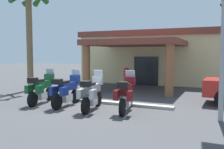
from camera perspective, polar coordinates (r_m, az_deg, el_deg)
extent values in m
plane|color=#424244|center=(11.30, -4.81, -7.16)|extent=(80.00, 80.00, 0.00)
cube|color=beige|center=(21.93, 10.01, 3.33)|extent=(11.16, 6.58, 3.65)
cube|color=#1E2328|center=(18.82, 7.67, 0.79)|extent=(1.80, 0.13, 2.10)
cube|color=brown|center=(16.51, 5.47, 7.06)|extent=(5.96, 4.99, 0.35)
cylinder|color=brown|center=(15.66, -5.79, 1.37)|extent=(0.47, 0.47, 2.83)
cylinder|color=brown|center=(13.91, 12.78, 0.85)|extent=(0.47, 0.47, 2.83)
cube|color=brown|center=(21.98, 10.09, 8.67)|extent=(11.57, 6.98, 0.44)
cylinder|color=black|center=(12.92, -13.83, -4.29)|extent=(0.26, 0.67, 0.66)
cylinder|color=black|center=(11.60, -17.44, -5.39)|extent=(0.26, 0.67, 0.66)
cube|color=silver|center=(12.23, -15.60, -4.65)|extent=(0.41, 0.61, 0.32)
cube|color=#19512D|center=(12.29, -15.30, -2.19)|extent=(0.50, 1.19, 0.34)
cube|color=black|center=(11.96, -16.15, -1.34)|extent=(0.38, 0.64, 0.10)
cube|color=#19512D|center=(12.81, -13.94, -0.68)|extent=(0.48, 0.31, 0.36)
cube|color=#B2BCC6|center=(12.85, -13.80, 0.60)|extent=(0.41, 0.19, 0.36)
cube|color=#19512D|center=(11.80, -18.19, -3.13)|extent=(0.26, 0.47, 0.36)
cube|color=#19512D|center=(11.53, -16.00, -3.26)|extent=(0.26, 0.47, 0.36)
cube|color=black|center=(11.53, -17.41, -1.24)|extent=(0.41, 0.38, 0.22)
cylinder|color=black|center=(12.08, -8.22, -4.83)|extent=(0.17, 0.67, 0.66)
cylinder|color=black|center=(10.78, -12.31, -6.04)|extent=(0.17, 0.67, 0.66)
cube|color=silver|center=(11.39, -10.21, -5.23)|extent=(0.35, 0.58, 0.32)
cube|color=navy|center=(11.44, -9.86, -2.60)|extent=(0.36, 1.16, 0.34)
cube|color=black|center=(11.12, -10.81, -1.68)|extent=(0.31, 0.61, 0.10)
cube|color=navy|center=(11.95, -8.31, -0.96)|extent=(0.45, 0.26, 0.36)
cube|color=#B2BCC6|center=(12.00, -8.14, 0.40)|extent=(0.41, 0.14, 0.36)
cube|color=navy|center=(10.97, -13.05, -3.59)|extent=(0.20, 0.45, 0.36)
cube|color=navy|center=(10.69, -10.74, -3.77)|extent=(0.20, 0.45, 0.36)
cube|color=black|center=(10.70, -12.24, -1.57)|extent=(0.38, 0.34, 0.22)
cylinder|color=black|center=(11.26, -3.17, -5.48)|extent=(0.25, 0.67, 0.66)
cylinder|color=black|center=(9.83, -5.97, -7.00)|extent=(0.25, 0.67, 0.66)
cube|color=silver|center=(10.51, -4.52, -6.00)|extent=(0.41, 0.61, 0.32)
cube|color=#B2B2B7|center=(10.57, -4.27, -3.14)|extent=(0.49, 1.18, 0.34)
cube|color=black|center=(10.21, -4.91, -2.17)|extent=(0.38, 0.64, 0.10)
cube|color=#B2B2B7|center=(11.13, -3.22, -1.34)|extent=(0.47, 0.31, 0.36)
cube|color=#B2BCC6|center=(11.18, -3.10, 0.13)|extent=(0.41, 0.18, 0.36)
cube|color=#B2B2B7|center=(9.98, -7.08, -4.32)|extent=(0.25, 0.46, 0.36)
cube|color=#B2B2B7|center=(9.80, -4.25, -4.47)|extent=(0.25, 0.46, 0.36)
cube|color=black|center=(9.74, -5.91, -2.10)|extent=(0.41, 0.38, 0.22)
cylinder|color=black|center=(10.99, 4.03, -5.74)|extent=(0.25, 0.67, 0.66)
cylinder|color=black|center=(9.49, 2.34, -7.40)|extent=(0.25, 0.67, 0.66)
cube|color=silver|center=(10.21, 3.22, -6.32)|extent=(0.41, 0.61, 0.32)
cube|color=maroon|center=(10.27, 3.40, -3.37)|extent=(0.50, 1.18, 0.34)
cube|color=black|center=(9.90, 3.02, -2.38)|extent=(0.38, 0.64, 0.10)
cube|color=maroon|center=(10.85, 4.04, -1.50)|extent=(0.48, 0.31, 0.36)
cube|color=#B2BCC6|center=(10.90, 4.12, 0.01)|extent=(0.41, 0.19, 0.36)
cube|color=maroon|center=(9.61, 1.01, -4.63)|extent=(0.25, 0.46, 0.36)
cube|color=maroon|center=(9.51, 4.07, -4.75)|extent=(0.25, 0.46, 0.36)
cube|color=black|center=(9.40, 2.42, -2.33)|extent=(0.41, 0.38, 0.22)
cylinder|color=black|center=(16.15, 3.18, -2.08)|extent=(0.14, 0.14, 0.83)
cylinder|color=black|center=(15.97, 3.21, -2.16)|extent=(0.14, 0.14, 0.83)
cylinder|color=#B23333|center=(15.99, 3.21, 0.39)|extent=(0.32, 0.32, 0.59)
cylinder|color=#B23333|center=(16.21, 3.16, 0.55)|extent=(0.09, 0.09, 0.56)
cylinder|color=#B23333|center=(15.77, 3.25, 0.44)|extent=(0.09, 0.09, 0.56)
sphere|color=tan|center=(15.96, 3.21, 1.95)|extent=(0.22, 0.22, 0.22)
cylinder|color=black|center=(11.93, 23.93, -4.97)|extent=(0.81, 0.27, 0.80)
cylinder|color=brown|center=(16.80, -18.04, 6.27)|extent=(0.38, 0.38, 5.69)
cylinder|color=#99999E|center=(9.42, 23.72, 5.85)|extent=(0.18, 0.18, 5.15)
cube|color=#ADA89E|center=(12.16, -4.03, -6.02)|extent=(7.56, 0.36, 0.12)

